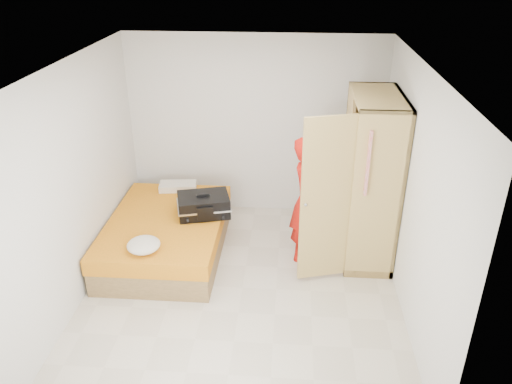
# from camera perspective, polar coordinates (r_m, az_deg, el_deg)

# --- Properties ---
(room) EXTENTS (4.00, 4.02, 2.60)m
(room) POSITION_cam_1_polar(r_m,az_deg,el_deg) (5.30, -1.73, 0.36)
(room) COLOR beige
(room) RESTS_ON ground
(bed) EXTENTS (1.42, 2.02, 0.50)m
(bed) POSITION_cam_1_polar(r_m,az_deg,el_deg) (6.58, -10.15, -4.90)
(bed) COLOR #9C7A47
(bed) RESTS_ON ground
(wardrobe) EXTENTS (1.15, 1.34, 2.10)m
(wardrobe) POSITION_cam_1_polar(r_m,az_deg,el_deg) (6.24, 12.51, 0.85)
(wardrobe) COLOR tan
(wardrobe) RESTS_ON ground
(person) EXTENTS (0.58, 0.69, 1.62)m
(person) POSITION_cam_1_polar(r_m,az_deg,el_deg) (6.17, 5.92, -0.89)
(person) COLOR red
(person) RESTS_ON ground
(suitcase) EXTENTS (0.76, 0.64, 0.29)m
(suitcase) POSITION_cam_1_polar(r_m,az_deg,el_deg) (6.44, -6.01, -1.49)
(suitcase) COLOR black
(suitcase) RESTS_ON bed
(round_cushion) EXTENTS (0.38, 0.38, 0.14)m
(round_cushion) POSITION_cam_1_polar(r_m,az_deg,el_deg) (5.83, -12.72, -5.93)
(round_cushion) COLOR beige
(round_cushion) RESTS_ON bed
(pillow) EXTENTS (0.54, 0.32, 0.09)m
(pillow) POSITION_cam_1_polar(r_m,az_deg,el_deg) (7.17, -8.91, 0.65)
(pillow) COLOR beige
(pillow) RESTS_ON bed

